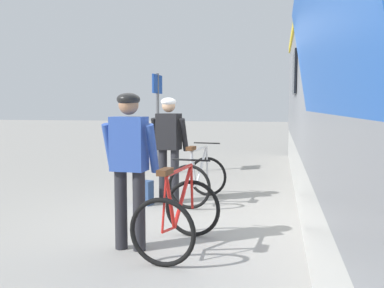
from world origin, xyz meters
name	(u,v)px	position (x,y,z in m)	size (l,w,h in m)	color
ground_plane	(188,217)	(0.00, 0.00, 0.00)	(80.00, 80.00, 0.00)	gray
cyclist_near_in_dark	(169,140)	(-0.51, 0.82, 1.05)	(0.65, 0.38, 1.76)	#232328
cyclist_far_in_blue	(129,157)	(-0.34, -1.47, 1.05)	(0.62, 0.33, 1.76)	#232328
bicycle_near_silver	(199,179)	(-0.03, 0.95, 0.40)	(0.83, 1.14, 0.99)	black
bicycle_far_red	(179,215)	(0.20, -1.39, 0.40)	(0.80, 1.13, 0.99)	black
backpack_on_platform	(144,193)	(-0.88, 0.58, 0.20)	(0.28, 0.18, 0.40)	navy
platform_sign_post	(157,106)	(-1.57, 3.65, 1.62)	(0.08, 0.70, 2.40)	#595B60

